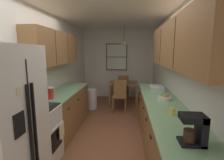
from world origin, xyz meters
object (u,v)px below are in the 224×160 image
dining_chair_far (123,86)px  coffee_maker (195,129)px  fruit_bowl (164,98)px  dining_chair_near (120,94)px  mug_by_coffeemaker (172,111)px  microwave_over_range (22,61)px  storage_canister (50,93)px  table_serving_bowl (121,81)px  dining_table (124,86)px  dish_rack (157,88)px  stove_range (35,136)px  trash_bin (92,99)px

dining_chair_far → coffee_maker: 4.67m
coffee_maker → fruit_bowl: (0.02, 1.45, -0.11)m
dining_chair_near → mug_by_coffeemaker: bearing=-72.1°
mug_by_coffeemaker → microwave_over_range: bearing=179.5°
storage_canister → table_serving_bowl: bearing=66.4°
dining_table → coffee_maker: size_ratio=3.21×
dining_table → table_serving_bowl: table_serving_bowl is taller
microwave_over_range → table_serving_bowl: bearing=68.6°
microwave_over_range → dish_rack: bearing=34.1°
fruit_bowl → dining_table: bearing=107.7°
microwave_over_range → dining_table: bearing=67.1°
dining_chair_far → fruit_bowl: 3.25m
dining_table → table_serving_bowl: size_ratio=4.24×
storage_canister → fruit_bowl: bearing=3.3°
stove_range → dish_rack: 2.52m
stove_range → dining_chair_far: bearing=72.6°
microwave_over_range → coffee_maker: bearing=-19.5°
storage_canister → trash_bin: bearing=81.8°
dining_chair_far → fruit_bowl: fruit_bowl is taller
trash_bin → table_serving_bowl: 1.13m
storage_canister → mug_by_coffeemaker: storage_canister is taller
dining_table → mug_by_coffeemaker: (0.76, -3.22, 0.33)m
dining_table → dining_chair_far: 0.62m
dining_table → dish_rack: (0.78, -1.76, 0.33)m
storage_canister → mug_by_coffeemaker: 2.09m
trash_bin → fruit_bowl: fruit_bowl is taller
microwave_over_range → dining_chair_far: size_ratio=0.69×
storage_canister → dish_rack: bearing=23.0°
microwave_over_range → dining_chair_near: (1.26, 2.60, -1.11)m
microwave_over_range → stove_range: bearing=-0.0°
microwave_over_range → dining_chair_far: 4.18m
stove_range → trash_bin: (0.29, 2.67, -0.16)m
table_serving_bowl → microwave_over_range: bearing=-111.4°
coffee_maker → dining_chair_near: bearing=104.6°
dining_chair_near → mug_by_coffeemaker: (0.85, -2.62, 0.45)m
trash_bin → storage_canister: storage_canister is taller
dining_table → coffee_maker: 4.06m
microwave_over_range → trash_bin: 3.00m
stove_range → mug_by_coffeemaker: stove_range is taller
dining_chair_far → dish_rack: size_ratio=2.65×
trash_bin → fruit_bowl: bearing=-48.5°
dining_table → storage_canister: storage_canister is taller
fruit_bowl → table_serving_bowl: fruit_bowl is taller
dining_chair_near → table_serving_bowl: size_ratio=4.24×
dining_chair_far → fruit_bowl: size_ratio=3.84×
coffee_maker → table_serving_bowl: 4.09m
microwave_over_range → dining_chair_near: microwave_over_range is taller
stove_range → dining_chair_near: size_ratio=1.22×
coffee_maker → table_serving_bowl: coffee_maker is taller
stove_range → coffee_maker: size_ratio=3.92×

